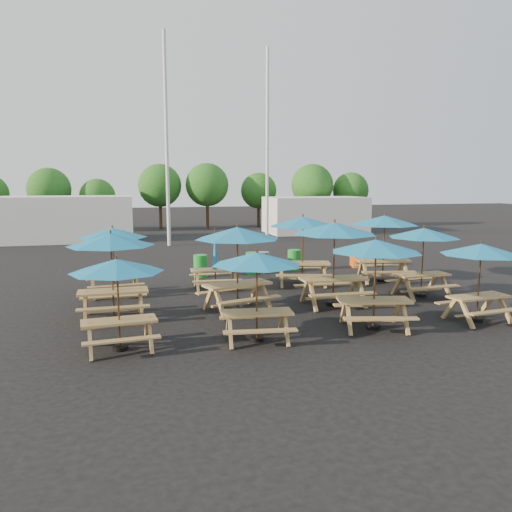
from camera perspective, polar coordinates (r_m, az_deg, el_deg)
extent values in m
plane|color=black|center=(16.25, 1.33, -4.59)|extent=(120.00, 120.00, 0.00)
cube|color=#A27448|center=(11.38, -15.37, -7.17)|extent=(1.65, 0.77, 0.05)
cube|color=#A27448|center=(10.89, -15.07, -9.29)|extent=(1.62, 0.37, 0.04)
cube|color=#A27448|center=(12.01, -15.55, -7.63)|extent=(1.62, 0.37, 0.04)
cylinder|color=black|center=(11.55, -15.25, -10.11)|extent=(0.32, 0.32, 0.09)
cylinder|color=brown|center=(11.29, -15.45, -5.38)|extent=(0.04, 0.04, 2.05)
cone|color=#1572A7|center=(11.12, -15.62, -1.05)|extent=(2.20, 2.20, 0.29)
cube|color=#A27448|center=(13.98, -16.02, -3.90)|extent=(1.85, 0.75, 0.06)
cube|color=#A27448|center=(13.39, -15.98, -5.74)|extent=(1.84, 0.29, 0.04)
cube|color=#A27448|center=(14.70, -15.97, -4.48)|extent=(1.84, 0.29, 0.04)
cylinder|color=black|center=(14.14, -15.91, -6.69)|extent=(0.37, 0.37, 0.10)
cylinder|color=brown|center=(13.90, -16.09, -2.22)|extent=(0.04, 0.04, 2.34)
cone|color=#1572A7|center=(13.75, -16.26, 1.83)|extent=(2.36, 2.36, 0.33)
cube|color=#A27448|center=(16.87, -15.89, -1.95)|extent=(1.81, 0.86, 0.06)
cube|color=#A27448|center=(16.30, -15.66, -3.30)|extent=(1.76, 0.42, 0.04)
cube|color=#A27448|center=(17.55, -16.03, -2.49)|extent=(1.76, 0.42, 0.04)
cylinder|color=black|center=(17.00, -15.80, -4.16)|extent=(0.35, 0.35, 0.10)
cylinder|color=brown|center=(16.81, -15.95, -0.61)|extent=(0.04, 0.04, 2.23)
cone|color=#1572A7|center=(16.69, -16.07, 2.58)|extent=(2.42, 2.42, 0.31)
cube|color=#A27448|center=(11.60, 0.08, -6.47)|extent=(1.71, 0.82, 0.05)
cube|color=#A27448|center=(11.10, 0.52, -8.58)|extent=(1.66, 0.42, 0.04)
cube|color=#A27448|center=(12.25, -0.31, -6.95)|extent=(1.66, 0.42, 0.04)
cylinder|color=black|center=(11.78, 0.08, -9.44)|extent=(0.33, 0.33, 0.09)
cylinder|color=brown|center=(11.51, 0.08, -4.66)|extent=(0.04, 0.04, 2.10)
cone|color=#1572A7|center=(11.34, 0.09, -0.29)|extent=(2.30, 2.30, 0.29)
cube|color=#A27448|center=(14.22, -2.12, -3.24)|extent=(2.04, 1.25, 0.06)
cube|color=#A27448|center=(13.69, -0.70, -5.01)|extent=(1.91, 0.79, 0.04)
cube|color=#A27448|center=(14.89, -3.41, -3.93)|extent=(1.91, 0.79, 0.04)
cylinder|color=black|center=(14.38, -2.10, -6.10)|extent=(0.38, 0.38, 0.11)
cylinder|color=brown|center=(14.14, -2.13, -1.51)|extent=(0.05, 0.05, 2.44)
cone|color=#1572A7|center=(14.00, -2.15, 2.65)|extent=(2.99, 2.99, 0.34)
cube|color=#A27448|center=(17.19, -4.67, -1.57)|extent=(1.69, 0.71, 0.06)
cube|color=#A27448|center=(16.65, -4.37, -2.83)|extent=(1.67, 0.29, 0.04)
cube|color=#A27448|center=(17.84, -4.92, -2.08)|extent=(1.67, 0.29, 0.04)
cylinder|color=black|center=(17.31, -4.64, -3.65)|extent=(0.33, 0.33, 0.09)
cylinder|color=brown|center=(17.13, -4.68, -0.32)|extent=(0.04, 0.04, 2.13)
cone|color=#1572A7|center=(17.08, -4.70, 0.91)|extent=(0.20, 0.20, 1.39)
cube|color=#A27448|center=(12.87, 13.35, -4.93)|extent=(1.90, 1.08, 0.06)
cube|color=#A27448|center=(12.33, 14.09, -6.93)|extent=(1.80, 0.64, 0.04)
cube|color=#A27448|center=(13.56, 12.60, -5.49)|extent=(1.80, 0.64, 0.04)
cylinder|color=black|center=(13.04, 13.25, -7.87)|extent=(0.36, 0.36, 0.10)
cylinder|color=brown|center=(12.79, 13.41, -3.16)|extent=(0.04, 0.04, 2.29)
cone|color=#1572A7|center=(12.63, 13.56, 1.14)|extent=(2.71, 2.71, 0.32)
cube|color=#A27448|center=(15.06, 8.84, -2.59)|extent=(1.99, 0.82, 0.07)
cube|color=#A27448|center=(14.47, 9.87, -4.35)|extent=(1.98, 0.33, 0.04)
cube|color=#A27448|center=(15.78, 7.85, -3.23)|extent=(1.98, 0.33, 0.04)
cylinder|color=black|center=(15.22, 8.78, -5.38)|extent=(0.39, 0.39, 0.11)
cylinder|color=brown|center=(14.98, 8.88, -0.90)|extent=(0.05, 0.05, 2.52)
cone|color=#1572A7|center=(14.85, 8.97, 3.14)|extent=(2.55, 2.55, 0.35)
cube|color=#A27448|center=(17.90, 5.33, -0.81)|extent=(2.07, 1.23, 0.06)
cube|color=#A27448|center=(17.25, 5.52, -2.21)|extent=(1.95, 0.76, 0.04)
cube|color=#A27448|center=(18.65, 5.13, -1.41)|extent=(1.95, 0.76, 0.04)
cylinder|color=black|center=(18.03, 5.30, -3.15)|extent=(0.39, 0.39, 0.11)
cylinder|color=brown|center=(17.83, 5.35, 0.59)|extent=(0.05, 0.05, 2.48)
cone|color=#1572A7|center=(17.72, 5.40, 3.95)|extent=(3.00, 3.00, 0.35)
cube|color=#A27448|center=(14.45, 24.05, -4.23)|extent=(1.70, 0.80, 0.05)
cube|color=#A27448|center=(14.10, 25.69, -5.74)|extent=(1.66, 0.39, 0.04)
cube|color=#A27448|center=(14.93, 22.38, -4.79)|extent=(1.66, 0.39, 0.04)
cylinder|color=black|center=(14.60, 23.90, -6.65)|extent=(0.33, 0.33, 0.09)
cylinder|color=brown|center=(14.38, 24.14, -2.78)|extent=(0.04, 0.04, 2.10)
cone|color=#1572A7|center=(14.25, 24.35, 0.71)|extent=(2.27, 2.27, 0.29)
cube|color=#A27448|center=(16.88, 18.42, -2.03)|extent=(1.80, 0.80, 0.06)
cube|color=#A27448|center=(16.43, 19.72, -3.38)|extent=(1.77, 0.36, 0.04)
cube|color=#A27448|center=(17.44, 17.12, -2.59)|extent=(1.77, 0.36, 0.04)
cylinder|color=black|center=(17.01, 18.32, -4.26)|extent=(0.35, 0.35, 0.10)
cylinder|color=brown|center=(16.82, 18.49, -0.68)|extent=(0.04, 0.04, 2.25)
cone|color=#1572A7|center=(16.70, 18.64, 2.53)|extent=(2.36, 2.36, 0.31)
cube|color=#A27448|center=(19.04, 14.33, -0.48)|extent=(2.05, 1.11, 0.06)
cube|color=#A27448|center=(18.42, 14.97, -1.79)|extent=(1.96, 0.64, 0.04)
cube|color=#A27448|center=(19.76, 13.67, -1.06)|extent=(1.96, 0.64, 0.04)
cylinder|color=black|center=(19.17, 14.25, -2.68)|extent=(0.39, 0.39, 0.11)
cylinder|color=brown|center=(18.98, 14.38, 0.84)|extent=(0.05, 0.05, 2.48)
cone|color=#1572A7|center=(18.87, 14.49, 3.99)|extent=(2.87, 2.87, 0.35)
cylinder|color=#1B952A|center=(19.54, -6.37, -1.13)|extent=(0.54, 0.54, 0.87)
cylinder|color=#1B952A|center=(20.10, -0.41, -0.81)|extent=(0.54, 0.54, 0.87)
cylinder|color=gray|center=(20.22, 0.74, -0.76)|extent=(0.54, 0.54, 0.87)
cylinder|color=#1B952A|center=(20.92, 4.37, -0.47)|extent=(0.54, 0.54, 0.87)
cylinder|color=#EE500E|center=(22.07, 11.37, -0.15)|extent=(0.54, 0.54, 0.87)
cylinder|color=silver|center=(29.42, -10.19, 12.86)|extent=(0.20, 0.20, 12.00)
cylinder|color=silver|center=(32.54, 1.30, 12.54)|extent=(0.20, 0.20, 12.00)
cube|color=silver|center=(33.51, -20.82, 4.01)|extent=(8.00, 4.00, 2.80)
cube|color=silver|center=(36.81, 6.77, 4.69)|extent=(7.00, 4.00, 2.60)
cylinder|color=#382314|center=(39.59, -22.41, 4.04)|extent=(0.24, 0.24, 2.14)
sphere|color=#1E5919|center=(39.51, -22.58, 7.06)|extent=(3.11, 3.11, 3.11)
cylinder|color=#382314|center=(39.04, -17.55, 3.96)|extent=(0.24, 0.24, 1.78)
sphere|color=#1E5919|center=(38.95, -17.66, 6.52)|extent=(2.59, 2.59, 2.59)
cylinder|color=#382314|center=(40.11, -10.84, 4.69)|extent=(0.24, 0.24, 2.31)
sphere|color=#1E5919|center=(40.03, -10.93, 7.92)|extent=(3.36, 3.36, 3.36)
cylinder|color=#382314|center=(40.05, -5.56, 4.82)|extent=(0.24, 0.24, 2.35)
sphere|color=#1E5919|center=(39.98, -5.61, 8.10)|extent=(3.41, 3.41, 3.41)
cylinder|color=#382314|center=(41.36, 0.30, 4.75)|extent=(0.24, 0.24, 2.02)
sphere|color=#1E5919|center=(41.28, 0.30, 7.48)|extent=(2.94, 2.94, 2.94)
cylinder|color=#382314|center=(40.89, 6.40, 4.87)|extent=(0.24, 0.24, 2.32)
sphere|color=#1E5919|center=(40.81, 6.45, 8.05)|extent=(3.38, 3.38, 3.38)
cylinder|color=#382314|center=(42.25, 10.70, 4.69)|extent=(0.24, 0.24, 2.03)
sphere|color=#1E5919|center=(42.17, 10.77, 7.38)|extent=(2.95, 2.95, 2.95)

